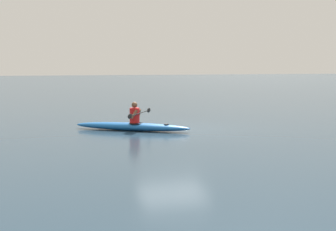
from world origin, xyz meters
name	(u,v)px	position (x,y,z in m)	size (l,w,h in m)	color
ground_plane	(173,129)	(0.00, 0.00, 0.00)	(160.00, 160.00, 0.00)	#233847
kayak	(132,127)	(1.50, -0.03, 0.14)	(3.99, 2.69, 0.28)	#1959A5
kayaker	(135,114)	(1.39, 0.03, 0.60)	(1.28, 2.11, 0.75)	red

